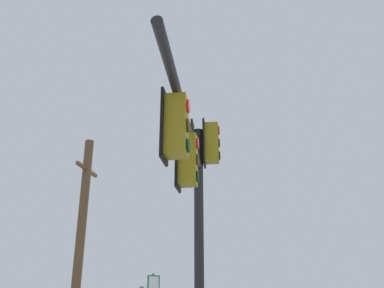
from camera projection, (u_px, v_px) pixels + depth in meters
name	position (u px, v px, depth m)	size (l,w,h in m)	color
signal_mast_assembly	(193.00, 183.00, 8.18)	(1.51, 5.24, 6.24)	black
utility_pole_wooden	(80.00, 249.00, 15.94)	(0.62, 1.72, 8.73)	brown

